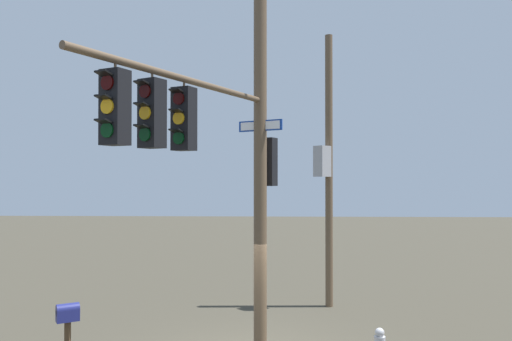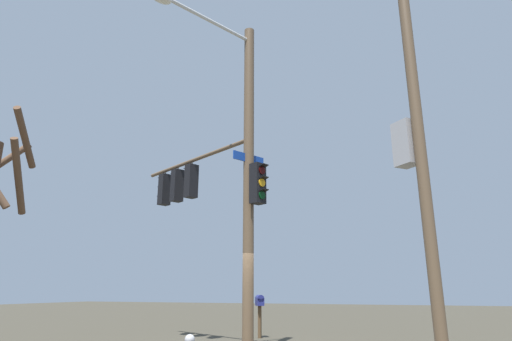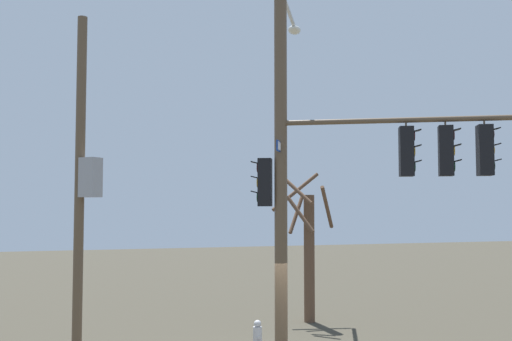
% 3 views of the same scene
% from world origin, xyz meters
% --- Properties ---
extents(main_signal_pole_assembly, '(5.57, 5.50, 9.25)m').
position_xyz_m(main_signal_pole_assembly, '(-0.17, -0.83, 4.97)').
color(main_signal_pole_assembly, brown).
rests_on(main_signal_pole_assembly, ground).
extents(secondary_pole_assembly, '(0.63, 0.64, 8.39)m').
position_xyz_m(secondary_pole_assembly, '(2.15, 4.51, 4.26)').
color(secondary_pole_assembly, brown).
rests_on(secondary_pole_assembly, ground).
extents(fire_hydrant, '(0.38, 0.24, 0.73)m').
position_xyz_m(fire_hydrant, '(2.78, -0.07, 0.34)').
color(fire_hydrant, '#B2B2B7').
rests_on(fire_hydrant, ground).
extents(bare_tree_behind_pole, '(2.01, 1.99, 4.96)m').
position_xyz_m(bare_tree_behind_pole, '(5.62, -2.69, 2.43)').
color(bare_tree_behind_pole, brown).
rests_on(bare_tree_behind_pole, ground).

